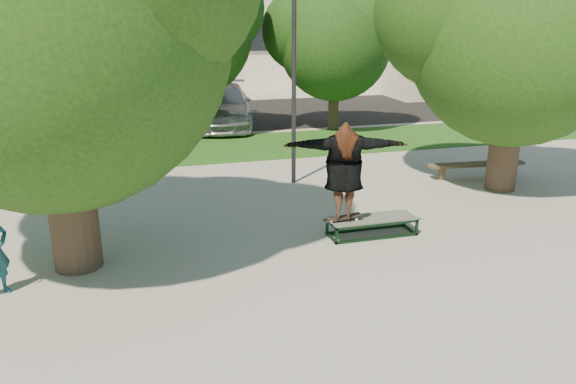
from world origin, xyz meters
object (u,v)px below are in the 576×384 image
object	(u,v)px
grind_box	(372,226)
bench	(476,165)
car_dark	(100,106)
tree_left	(42,9)
car_grey	(159,108)
tree_right	(514,25)
car_silver_b	(223,106)
lamppost	(294,63)
car_silver_a	(120,111)

from	to	relation	value
grind_box	bench	xyz separation A→B (m)	(4.50, 3.13, 0.16)
grind_box	car_dark	world-z (taller)	car_dark
tree_left	grind_box	xyz separation A→B (m)	(5.79, -0.13, -4.23)
car_grey	tree_right	bearing A→B (deg)	-55.33
grind_box	car_grey	world-z (taller)	car_grey
bench	car_silver_b	xyz separation A→B (m)	(-5.50, 9.41, 0.45)
car_dark	car_silver_b	bearing A→B (deg)	-24.68
lamppost	grind_box	world-z (taller)	lamppost
tree_left	car_grey	xyz separation A→B (m)	(2.29, 12.41, -3.60)
tree_right	bench	size ratio (longest dim) A/B	2.35
car_silver_a	car_dark	world-z (taller)	car_dark
car_grey	bench	bearing A→B (deg)	-52.19
lamppost	car_grey	size ratio (longest dim) A/B	1.04
lamppost	car_silver_b	world-z (taller)	lamppost
tree_right	car_dark	world-z (taller)	tree_right
tree_left	car_silver_a	distance (m)	13.88
tree_left	tree_right	bearing A→B (deg)	11.03
tree_left	grind_box	size ratio (longest dim) A/B	3.95
tree_right	lamppost	size ratio (longest dim) A/B	1.07
bench	car_grey	xyz separation A→B (m)	(-8.00, 9.41, 0.47)
bench	car_silver_a	xyz separation A→B (m)	(-9.50, 10.33, 0.29)
tree_right	car_silver_b	bearing A→B (deg)	117.48
tree_left	lamppost	distance (m)	6.70
tree_left	car_silver_b	bearing A→B (deg)	68.88
tree_right	grind_box	bearing A→B (deg)	-154.36
grind_box	car_silver_b	world-z (taller)	car_silver_b
tree_left	bench	world-z (taller)	tree_left
bench	car_silver_a	bearing A→B (deg)	137.29
lamppost	car_silver_a	distance (m)	10.74
tree_left	car_silver_b	size ratio (longest dim) A/B	1.28
grind_box	bench	bearing A→B (deg)	34.81
tree_right	grind_box	xyz separation A→B (m)	(-4.42, -2.12, -3.90)
bench	tree_right	bearing A→B (deg)	-90.00
tree_right	car_silver_b	size ratio (longest dim) A/B	1.17
lamppost	grind_box	bearing A→B (deg)	-82.91
tree_right	bench	xyz separation A→B (m)	(0.08, 1.01, -3.74)
tree_right	car_grey	xyz separation A→B (m)	(-7.92, 10.42, -3.28)
tree_right	car_silver_b	world-z (taller)	tree_right
lamppost	car_silver_a	size ratio (longest dim) A/B	1.62
tree_right	bench	world-z (taller)	tree_right
tree_left	lamppost	world-z (taller)	tree_left
tree_left	bench	bearing A→B (deg)	16.24
tree_left	car_silver_b	distance (m)	13.78
car_dark	car_grey	distance (m)	3.01
tree_right	car_grey	bearing A→B (deg)	127.24
bench	car_silver_b	world-z (taller)	car_silver_b
lamppost	car_silver_a	world-z (taller)	lamppost
car_silver_a	car_dark	distance (m)	1.30
grind_box	car_silver_b	distance (m)	12.59
tree_right	car_dark	size ratio (longest dim) A/B	1.57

